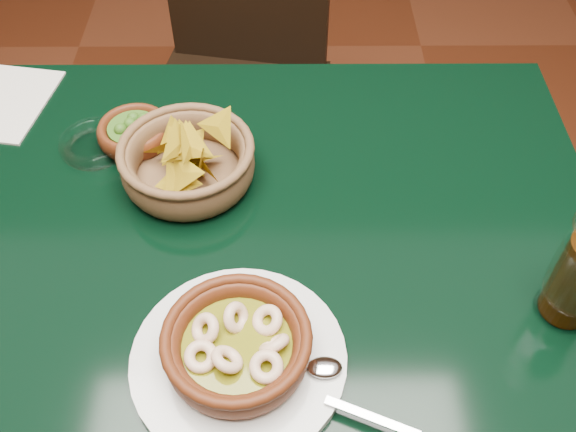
{
  "coord_description": "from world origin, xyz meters",
  "views": [
    {
      "loc": [
        0.14,
        -0.58,
        1.46
      ],
      "look_at": [
        0.14,
        -0.02,
        0.81
      ],
      "focal_mm": 40.0,
      "sensor_mm": 36.0,
      "label": 1
    }
  ],
  "objects_px": {
    "dining_table": "(197,274)",
    "chip_basket": "(188,161)",
    "shrimp_plate": "(238,349)",
    "dining_chair": "(240,76)"
  },
  "relations": [
    {
      "from": "dining_table",
      "to": "chip_basket",
      "type": "xyz_separation_m",
      "value": [
        -0.01,
        0.11,
        0.14
      ]
    },
    {
      "from": "shrimp_plate",
      "to": "dining_chair",
      "type": "bearing_deg",
      "value": 93.46
    },
    {
      "from": "shrimp_plate",
      "to": "dining_table",
      "type": "bearing_deg",
      "value": 111.55
    },
    {
      "from": "dining_table",
      "to": "shrimp_plate",
      "type": "bearing_deg",
      "value": -68.45
    },
    {
      "from": "dining_table",
      "to": "dining_chair",
      "type": "height_order",
      "value": "dining_chair"
    },
    {
      "from": "chip_basket",
      "to": "dining_table",
      "type": "bearing_deg",
      "value": -85.25
    },
    {
      "from": "shrimp_plate",
      "to": "chip_basket",
      "type": "relative_size",
      "value": 1.43
    },
    {
      "from": "dining_table",
      "to": "dining_chair",
      "type": "relative_size",
      "value": 1.33
    },
    {
      "from": "dining_table",
      "to": "shrimp_plate",
      "type": "xyz_separation_m",
      "value": [
        0.08,
        -0.2,
        0.13
      ]
    },
    {
      "from": "shrimp_plate",
      "to": "chip_basket",
      "type": "xyz_separation_m",
      "value": [
        -0.09,
        0.31,
        0.01
      ]
    }
  ]
}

